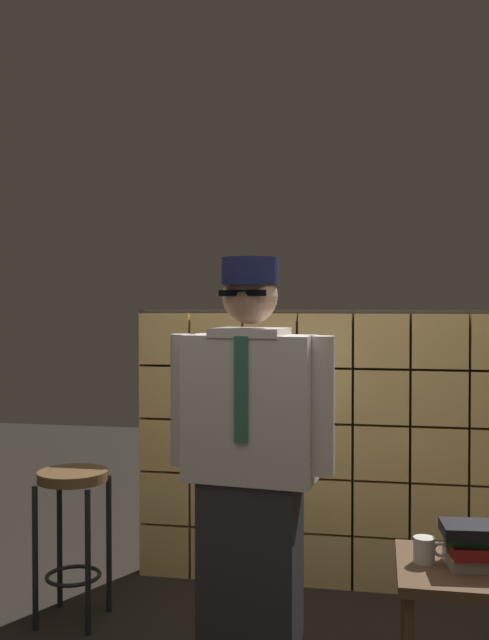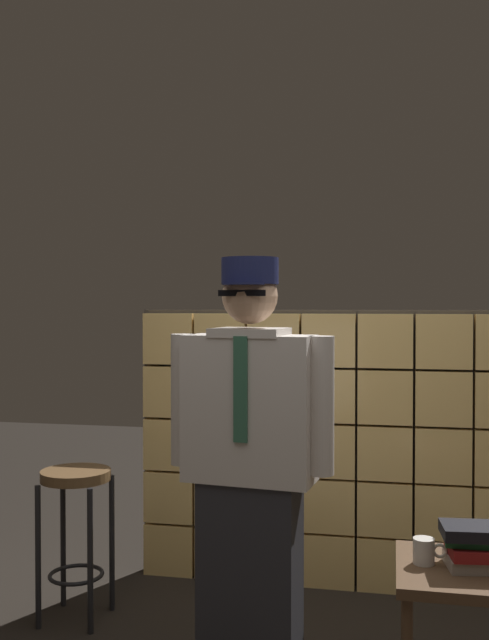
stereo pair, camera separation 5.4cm
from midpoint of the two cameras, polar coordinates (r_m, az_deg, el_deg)
The scene contains 6 objects.
glass_block_wall at distance 4.05m, azimuth 7.02°, elevation -10.14°, with size 2.14×0.10×1.53m.
standing_person at distance 2.98m, azimuth 0.96°, elevation -11.20°, with size 0.69×0.32×1.73m.
bar_stool at distance 3.74m, azimuth -12.71°, elevation -14.22°, with size 0.34×0.34×0.73m.
side_table at distance 2.97m, azimuth 17.69°, elevation -19.47°, with size 0.52×0.52×0.58m.
book_stack at distance 2.92m, azimuth 18.28°, elevation -16.49°, with size 0.27×0.21×0.16m.
coffee_mug at distance 2.92m, azimuth 14.52°, elevation -17.18°, with size 0.13×0.08×0.09m.
Camera 2 is at (0.35, -2.60, 1.55)m, focal length 40.69 mm.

